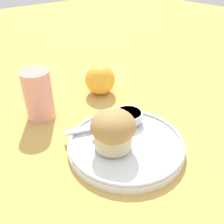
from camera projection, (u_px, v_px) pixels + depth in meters
name	position (u px, v px, depth m)	size (l,w,h in m)	color
ground_plane	(115.00, 143.00, 0.49)	(3.00, 3.00, 0.00)	tan
plate	(126.00, 144.00, 0.48)	(0.22, 0.22, 0.02)	white
muffin	(113.00, 130.00, 0.44)	(0.08, 0.08, 0.07)	beige
cream_ramekin	(129.00, 116.00, 0.52)	(0.06, 0.06, 0.02)	silver
berry_pair	(98.00, 131.00, 0.48)	(0.03, 0.01, 0.01)	maroon
butter_knife	(103.00, 125.00, 0.51)	(0.15, 0.07, 0.00)	silver
orange_fruit	(100.00, 80.00, 0.65)	(0.08, 0.08, 0.08)	#F4A82D
juice_glass	(38.00, 95.00, 0.54)	(0.06, 0.06, 0.11)	#E5998C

